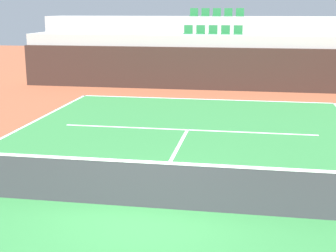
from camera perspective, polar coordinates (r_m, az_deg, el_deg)
name	(u,v)px	position (r m, az deg, el deg)	size (l,w,h in m)	color
ground_plane	(146,208)	(9.77, -2.66, -9.59)	(80.00, 80.00, 0.00)	brown
court_surface	(146,207)	(9.77, -2.66, -9.56)	(11.00, 24.00, 0.01)	#2D7238
baseline_far	(204,99)	(21.16, 4.26, 3.16)	(11.00, 0.10, 0.00)	white
service_line_far	(187,130)	(15.76, 2.30, -0.46)	(8.26, 0.10, 0.00)	white
centre_service_line	(172,159)	(12.72, 0.42, -3.93)	(0.10, 6.40, 0.00)	white
back_wall	(210,69)	(23.61, 4.93, 6.72)	(18.84, 0.30, 2.04)	black
stands_tier_lower	(212,60)	(24.91, 5.21, 7.73)	(18.84, 2.40, 2.60)	#9E9E99
stands_tier_upper	(216,48)	(27.26, 5.65, 9.11)	(18.84, 2.40, 3.44)	#9E9E99
seating_row_lower	(213,32)	(24.90, 5.30, 11.01)	(2.95, 0.44, 0.44)	#1E6633
seating_row_upper	(217,14)	(27.27, 5.76, 12.99)	(2.95, 0.44, 0.44)	#1E6633
tennis_net	(145,184)	(9.58, -2.69, -6.79)	(11.08, 0.08, 1.07)	black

